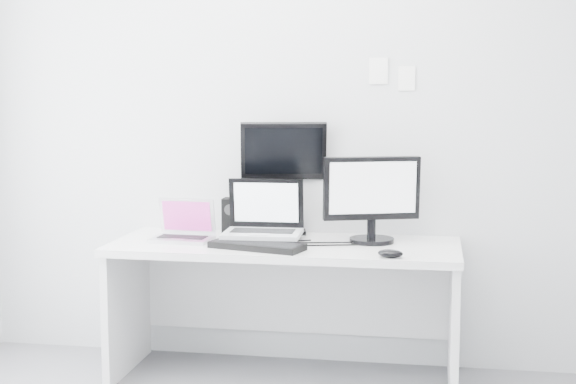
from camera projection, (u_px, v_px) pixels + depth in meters
The scene contains 11 objects.
back_wall at pixel (296, 121), 4.66m from camera, with size 3.60×3.60×0.00m, color silver.
desk at pixel (285, 312), 4.44m from camera, with size 1.80×0.70×0.73m, color white.
macbook at pixel (181, 220), 4.43m from camera, with size 0.31×0.23×0.23m, color #BBBBBF.
speaker at pixel (232, 215), 4.70m from camera, with size 0.10×0.10×0.19m, color black.
dell_laptop at pixel (262, 211), 4.40m from camera, with size 0.40×0.31×0.33m, color silver.
rear_monitor at pixel (283, 176), 4.65m from camera, with size 0.47×0.17×0.63m, color black.
samsung_monitor at pixel (372, 198), 4.38m from camera, with size 0.51×0.23×0.46m, color black.
keyboard at pixel (257, 246), 4.23m from camera, with size 0.48×0.17×0.03m, color black.
mouse at pixel (390, 253), 4.01m from camera, with size 0.12×0.08×0.04m, color black.
wall_note_0 at pixel (379, 71), 4.54m from camera, with size 0.10×0.00×0.14m, color white.
wall_note_1 at pixel (407, 78), 4.52m from camera, with size 0.09×0.00×0.13m, color white.
Camera 1 is at (0.76, -3.01, 1.53)m, focal length 52.88 mm.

